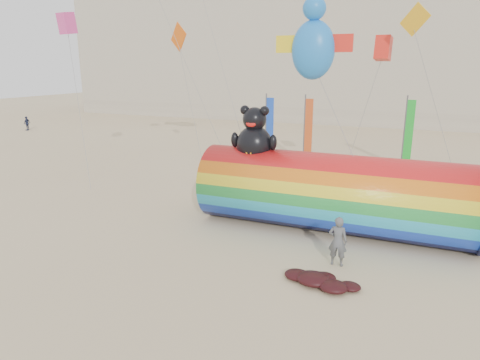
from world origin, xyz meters
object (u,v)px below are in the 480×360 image
at_px(hotel_building, 280,43).
at_px(fabric_bundle, 319,280).
at_px(windsock_assembly, 333,191).
at_px(kite_handler, 338,241).

xyz_separation_m(hotel_building, fabric_bundle, (16.83, -47.82, -10.14)).
height_order(hotel_building, windsock_assembly, hotel_building).
height_order(kite_handler, fabric_bundle, kite_handler).
xyz_separation_m(windsock_assembly, kite_handler, (0.88, -3.46, -0.88)).
xyz_separation_m(hotel_building, windsock_assembly, (16.20, -42.61, -8.48)).
xyz_separation_m(hotel_building, kite_handler, (17.08, -46.07, -9.37)).
bearing_deg(windsock_assembly, kite_handler, -75.77).
bearing_deg(windsock_assembly, hotel_building, 110.82).
bearing_deg(windsock_assembly, fabric_bundle, -83.12).
bearing_deg(fabric_bundle, kite_handler, 81.91).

